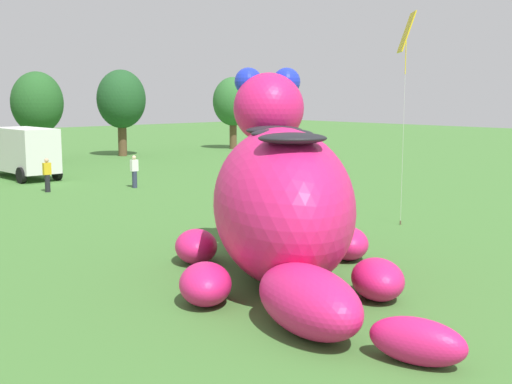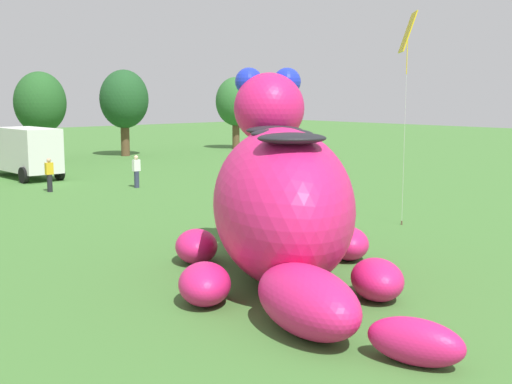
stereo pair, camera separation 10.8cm
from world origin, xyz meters
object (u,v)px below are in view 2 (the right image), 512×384
(tethered_flying_kite, at_px, (408,36))
(box_truck, at_px, (24,151))
(spectator_near_inflatable, at_px, (136,172))
(spectator_far_side, at_px, (49,175))
(giant_inflatable_creature, at_px, (282,202))
(spectator_by_cars, at_px, (315,181))

(tethered_flying_kite, bearing_deg, box_truck, 101.00)
(spectator_near_inflatable, distance_m, spectator_far_side, 4.38)
(giant_inflatable_creature, height_order, tethered_flying_kite, tethered_flying_kite)
(spectator_by_cars, relative_size, spectator_far_side, 1.00)
(box_truck, bearing_deg, spectator_far_side, -102.85)
(box_truck, xyz_separation_m, spectator_by_cars, (6.81, -16.85, -0.75))
(spectator_near_inflatable, relative_size, spectator_far_side, 1.00)
(spectator_near_inflatable, bearing_deg, spectator_far_side, 158.16)
(tethered_flying_kite, bearing_deg, spectator_far_side, 109.43)
(box_truck, distance_m, spectator_near_inflatable, 8.46)
(spectator_by_cars, relative_size, tethered_flying_kite, 0.22)
(box_truck, height_order, tethered_flying_kite, tethered_flying_kite)
(spectator_near_inflatable, bearing_deg, spectator_by_cars, -64.56)
(box_truck, bearing_deg, tethered_flying_kite, -79.00)
(spectator_by_cars, height_order, spectator_far_side, same)
(spectator_by_cars, bearing_deg, box_truck, 112.02)
(giant_inflatable_creature, xyz_separation_m, tethered_flying_kite, (8.61, 2.34, 4.90))
(box_truck, distance_m, spectator_by_cars, 18.19)
(tethered_flying_kite, bearing_deg, giant_inflatable_creature, -164.82)
(spectator_far_side, height_order, tethered_flying_kite, tethered_flying_kite)
(giant_inflatable_creature, xyz_separation_m, spectator_near_inflatable, (6.66, 17.74, -1.23))
(spectator_far_side, bearing_deg, spectator_by_cars, -51.69)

